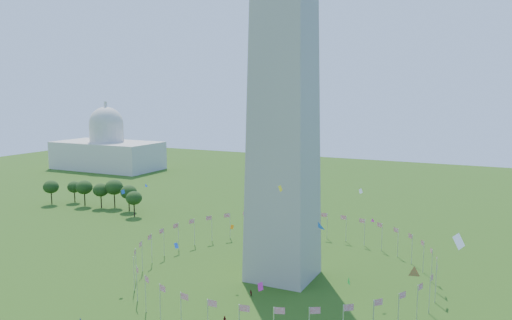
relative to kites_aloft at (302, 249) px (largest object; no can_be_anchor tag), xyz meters
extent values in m
cylinder|color=silver|center=(24.17, 28.06, -13.75)|extent=(0.24, 0.24, 9.00)
cylinder|color=silver|center=(23.56, 35.01, -13.75)|extent=(0.24, 0.24, 9.00)
cylinder|color=silver|center=(21.76, 41.74, -13.75)|extent=(0.24, 0.24, 9.00)
cylinder|color=silver|center=(18.81, 48.06, -13.75)|extent=(0.24, 0.24, 9.00)
cylinder|color=silver|center=(14.81, 53.77, -13.75)|extent=(0.24, 0.24, 9.00)
cylinder|color=silver|center=(9.88, 58.70, -13.75)|extent=(0.24, 0.24, 9.00)
cylinder|color=silver|center=(4.17, 62.70, -13.75)|extent=(0.24, 0.24, 9.00)
cylinder|color=silver|center=(-2.15, 65.65, -13.75)|extent=(0.24, 0.24, 9.00)
cylinder|color=silver|center=(-8.88, 67.46, -13.75)|extent=(0.24, 0.24, 9.00)
cylinder|color=silver|center=(-15.83, 68.06, -13.75)|extent=(0.24, 0.24, 9.00)
cylinder|color=silver|center=(-22.78, 67.46, -13.75)|extent=(0.24, 0.24, 9.00)
cylinder|color=silver|center=(-29.51, 65.65, -13.75)|extent=(0.24, 0.24, 9.00)
cylinder|color=silver|center=(-35.83, 62.70, -13.75)|extent=(0.24, 0.24, 9.00)
cylinder|color=silver|center=(-41.54, 58.70, -13.75)|extent=(0.24, 0.24, 9.00)
cylinder|color=silver|center=(-46.47, 53.77, -13.75)|extent=(0.24, 0.24, 9.00)
cylinder|color=silver|center=(-50.47, 48.06, -13.75)|extent=(0.24, 0.24, 9.00)
cylinder|color=silver|center=(-53.42, 41.74, -13.75)|extent=(0.24, 0.24, 9.00)
cylinder|color=silver|center=(-55.22, 35.01, -13.75)|extent=(0.24, 0.24, 9.00)
cylinder|color=silver|center=(-55.83, 28.06, -13.75)|extent=(0.24, 0.24, 9.00)
cylinder|color=silver|center=(-55.22, 21.12, -13.75)|extent=(0.24, 0.24, 9.00)
cylinder|color=silver|center=(-53.42, 14.38, -13.75)|extent=(0.24, 0.24, 9.00)
cylinder|color=silver|center=(-50.47, 8.06, -13.75)|extent=(0.24, 0.24, 9.00)
cylinder|color=silver|center=(-46.47, 2.35, -13.75)|extent=(0.24, 0.24, 9.00)
cylinder|color=silver|center=(-41.54, -2.58, -13.75)|extent=(0.24, 0.24, 9.00)
cylinder|color=silver|center=(-35.83, -6.58, -13.75)|extent=(0.24, 0.24, 9.00)
cylinder|color=silver|center=(-29.51, -9.52, -13.75)|extent=(0.24, 0.24, 9.00)
cylinder|color=silver|center=(-22.78, -11.33, -13.75)|extent=(0.24, 0.24, 9.00)
cylinder|color=silver|center=(-15.83, -11.94, -13.75)|extent=(0.24, 0.24, 9.00)
cylinder|color=silver|center=(18.81, 8.06, -13.75)|extent=(0.24, 0.24, 9.00)
cylinder|color=silver|center=(21.76, 14.38, -13.75)|extent=(0.24, 0.24, 9.00)
cylinder|color=silver|center=(23.56, 21.12, -13.75)|extent=(0.24, 0.24, 9.00)
imported|color=#531313|center=(-17.89, 12.12, -17.46)|extent=(0.97, 0.96, 1.58)
imported|color=#571613|center=(-16.42, -3.79, -17.37)|extent=(1.01, 0.88, 1.75)
plane|color=blue|center=(5.48, -4.66, 6.72)|extent=(1.70, 2.21, 2.29)
plane|color=white|center=(31.26, -22.01, 11.96)|extent=(1.66, 1.88, 2.23)
plane|color=blue|center=(-55.06, 9.23, 5.66)|extent=(0.84, 1.19, 1.42)
plane|color=blue|center=(-62.47, 28.59, 3.45)|extent=(0.53, 1.42, 1.33)
plane|color=orange|center=(-26.81, 18.95, -3.16)|extent=(1.32, 0.23, 1.31)
plane|color=yellow|center=(-8.92, 9.47, 10.49)|extent=(1.69, 0.48, 1.62)
plane|color=white|center=(4.82, 29.81, 7.35)|extent=(0.72, 1.25, 1.42)
plane|color=green|center=(10.30, -0.54, -5.10)|extent=(0.92, 1.48, 1.74)
plane|color=#CC2699|center=(-13.07, 7.59, -13.25)|extent=(1.98, 0.93, 2.03)
plane|color=blue|center=(-46.35, 21.10, -11.60)|extent=(1.67, 1.66, 1.57)
plane|color=#CC2699|center=(10.32, 19.49, 2.67)|extent=(0.95, 0.22, 0.97)
plane|color=blue|center=(23.34, -5.06, 0.39)|extent=(2.03, 0.93, 1.93)
ellipsoid|color=#274A18|center=(-145.04, 65.13, -12.86)|extent=(6.89, 6.89, 10.77)
ellipsoid|color=#274A18|center=(-138.68, 72.74, -13.43)|extent=(6.17, 6.17, 9.64)
ellipsoid|color=#274A18|center=(-128.93, 69.13, -12.57)|extent=(7.27, 7.27, 11.36)
ellipsoid|color=#274A18|center=(-119.85, 69.68, -12.92)|extent=(6.82, 6.82, 10.66)
ellipsoid|color=#274A18|center=(-114.71, 72.47, -12.12)|extent=(7.85, 7.85, 12.26)
ellipsoid|color=#274A18|center=(-104.84, 70.27, -12.76)|extent=(7.02, 7.02, 10.97)
ellipsoid|color=#274A18|center=(-96.64, 63.68, -13.10)|extent=(6.59, 6.59, 10.30)
camera|label=1|loc=(34.88, -94.66, 32.60)|focal=35.00mm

